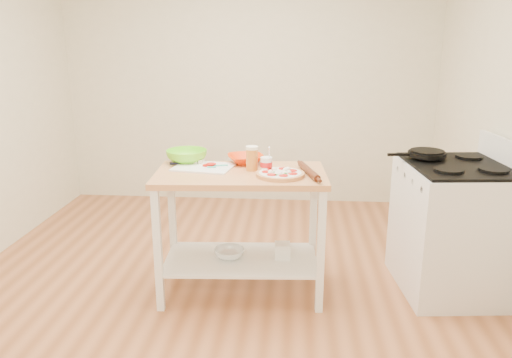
{
  "coord_description": "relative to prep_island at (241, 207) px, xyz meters",
  "views": [
    {
      "loc": [
        0.51,
        -3.18,
        1.78
      ],
      "look_at": [
        0.26,
        0.02,
        0.87
      ],
      "focal_mm": 35.0,
      "sensor_mm": 36.0,
      "label": 1
    }
  ],
  "objects": [
    {
      "name": "room_shell",
      "position": [
        -0.14,
        -0.09,
        0.7
      ],
      "size": [
        4.04,
        4.54,
        2.74
      ],
      "color": "#B76E43",
      "rests_on": "ground"
    },
    {
      "name": "prep_island",
      "position": [
        0.0,
        0.0,
        0.0
      ],
      "size": [
        1.2,
        0.7,
        0.9
      ],
      "rotation": [
        0.0,
        0.0,
        0.06
      ],
      "color": "tan",
      "rests_on": "ground"
    },
    {
      "name": "gas_stove",
      "position": [
        1.51,
        0.18,
        -0.17
      ],
      "size": [
        0.76,
        0.87,
        1.11
      ],
      "rotation": [
        0.0,
        0.0,
        0.1
      ],
      "color": "silver",
      "rests_on": "ground"
    },
    {
      "name": "skillet",
      "position": [
        1.31,
        0.33,
        0.33
      ],
      "size": [
        0.42,
        0.27,
        0.03
      ],
      "rotation": [
        0.0,
        0.0,
        0.17
      ],
      "color": "black",
      "rests_on": "gas_stove"
    },
    {
      "name": "pizza",
      "position": [
        0.27,
        -0.08,
        0.27
      ],
      "size": [
        0.32,
        0.32,
        0.05
      ],
      "rotation": [
        0.0,
        0.0,
        0.23
      ],
      "color": "tan",
      "rests_on": "prep_island"
    },
    {
      "name": "cutting_board",
      "position": [
        -0.27,
        0.1,
        0.26
      ],
      "size": [
        0.44,
        0.36,
        0.04
      ],
      "rotation": [
        0.0,
        0.0,
        -0.17
      ],
      "color": "white",
      "rests_on": "prep_island"
    },
    {
      "name": "spatula",
      "position": [
        -0.18,
        0.09,
        0.27
      ],
      "size": [
        0.14,
        0.09,
        0.01
      ],
      "rotation": [
        0.0,
        0.0,
        0.29
      ],
      "color": "#44BEA4",
      "rests_on": "cutting_board"
    },
    {
      "name": "knife",
      "position": [
        -0.43,
        0.16,
        0.27
      ],
      "size": [
        0.25,
        0.15,
        0.01
      ],
      "rotation": [
        0.0,
        0.0,
        0.44
      ],
      "color": "silver",
      "rests_on": "cutting_board"
    },
    {
      "name": "orange_bowl",
      "position": [
        0.01,
        0.26,
        0.28
      ],
      "size": [
        0.32,
        0.32,
        0.06
      ],
      "primitive_type": "imported",
      "rotation": [
        0.0,
        0.0,
        0.32
      ],
      "color": "red",
      "rests_on": "prep_island"
    },
    {
      "name": "green_bowl",
      "position": [
        -0.42,
        0.24,
        0.3
      ],
      "size": [
        0.32,
        0.32,
        0.09
      ],
      "primitive_type": "imported",
      "rotation": [
        0.0,
        0.0,
        -0.09
      ],
      "color": "#73E022",
      "rests_on": "prep_island"
    },
    {
      "name": "beer_pint",
      "position": [
        0.07,
        0.06,
        0.34
      ],
      "size": [
        0.08,
        0.08,
        0.17
      ],
      "color": "orange",
      "rests_on": "prep_island"
    },
    {
      "name": "yogurt_tub",
      "position": [
        0.17,
        0.04,
        0.3
      ],
      "size": [
        0.08,
        0.08,
        0.18
      ],
      "color": "white",
      "rests_on": "prep_island"
    },
    {
      "name": "rolling_pin",
      "position": [
        0.46,
        -0.02,
        0.27
      ],
      "size": [
        0.14,
        0.38,
        0.04
      ],
      "primitive_type": "cylinder",
      "rotation": [
        1.57,
        0.0,
        0.26
      ],
      "color": "#512312",
      "rests_on": "prep_island"
    },
    {
      "name": "shelf_glass_bowl",
      "position": [
        -0.09,
        -0.0,
        -0.35
      ],
      "size": [
        0.28,
        0.28,
        0.07
      ],
      "primitive_type": "imported",
      "rotation": [
        0.0,
        0.0,
        -0.37
      ],
      "color": "silver",
      "rests_on": "prep_island"
    },
    {
      "name": "shelf_bin",
      "position": [
        0.29,
        0.03,
        -0.33
      ],
      "size": [
        0.12,
        0.12,
        0.11
      ],
      "primitive_type": "cube",
      "rotation": [
        0.0,
        0.0,
        0.06
      ],
      "color": "white",
      "rests_on": "prep_island"
    }
  ]
}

